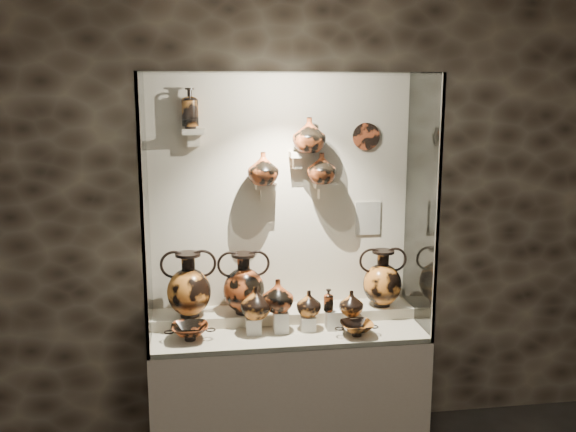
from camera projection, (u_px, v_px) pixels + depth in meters
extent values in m
cube|color=#2C221B|center=(280.00, 199.00, 4.19)|extent=(5.00, 0.02, 3.20)
cube|color=beige|center=(288.00, 392.00, 4.11)|extent=(1.70, 0.60, 0.80)
cube|color=#BEAF93|center=(288.00, 331.00, 4.03)|extent=(1.68, 0.58, 0.03)
cube|color=#BEAF93|center=(284.00, 316.00, 4.19)|extent=(1.70, 0.25, 0.10)
cube|color=beige|center=(281.00, 199.00, 4.18)|extent=(1.70, 0.03, 1.60)
cube|color=white|center=(295.00, 218.00, 3.59)|extent=(1.70, 0.01, 1.60)
cube|color=white|center=(145.00, 212.00, 3.76)|extent=(0.01, 0.60, 1.60)
cube|color=white|center=(421.00, 204.00, 4.00)|extent=(0.01, 0.60, 1.60)
cube|color=white|center=(288.00, 73.00, 3.72)|extent=(1.70, 0.60, 0.01)
cube|color=gray|center=(142.00, 222.00, 3.48)|extent=(0.02, 0.02, 1.60)
cube|color=gray|center=(438.00, 213.00, 3.72)|extent=(0.02, 0.02, 1.60)
cube|color=silver|center=(253.00, 325.00, 3.94)|extent=(0.09, 0.09, 0.10)
cube|color=silver|center=(281.00, 322.00, 3.96)|extent=(0.09, 0.09, 0.13)
cube|color=silver|center=(308.00, 323.00, 3.99)|extent=(0.09, 0.09, 0.09)
cube|color=silver|center=(333.00, 320.00, 4.01)|extent=(0.09, 0.09, 0.12)
cube|color=silver|center=(355.00, 322.00, 4.03)|extent=(0.09, 0.09, 0.08)
cube|color=beige|center=(194.00, 132.00, 3.95)|extent=(0.14, 0.12, 0.04)
cube|color=beige|center=(267.00, 186.00, 4.08)|extent=(0.14, 0.12, 0.04)
cube|color=beige|center=(298.00, 154.00, 4.07)|extent=(0.10, 0.12, 0.04)
cube|color=beige|center=(325.00, 185.00, 4.13)|extent=(0.14, 0.12, 0.04)
imported|color=#BE6A24|center=(256.00, 302.00, 3.91)|extent=(0.23, 0.23, 0.20)
imported|color=#983F1A|center=(278.00, 295.00, 3.94)|extent=(0.25, 0.25, 0.20)
imported|color=#BE6A24|center=(309.00, 303.00, 3.98)|extent=(0.19, 0.19, 0.16)
imported|color=#BE6A24|center=(351.00, 303.00, 4.02)|extent=(0.18, 0.18, 0.16)
imported|color=#983F1A|center=(263.00, 168.00, 4.00)|extent=(0.21, 0.21, 0.21)
imported|color=#983F1A|center=(309.00, 135.00, 4.00)|extent=(0.24, 0.24, 0.22)
imported|color=#983F1A|center=(322.00, 168.00, 4.06)|extent=(0.21, 0.21, 0.20)
cylinder|color=#993C1E|center=(366.00, 136.00, 4.16)|extent=(0.18, 0.02, 0.18)
cube|color=beige|center=(368.00, 218.00, 4.28)|extent=(0.17, 0.01, 0.22)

